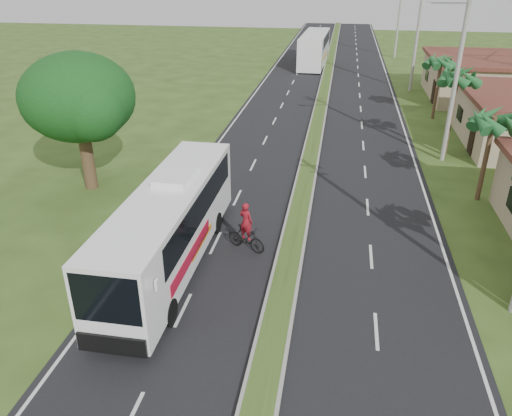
# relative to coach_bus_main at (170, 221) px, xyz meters

# --- Properties ---
(ground) EXTENTS (180.00, 180.00, 0.00)m
(ground) POSITION_rel_coach_bus_main_xyz_m (4.82, -2.95, -2.09)
(ground) COLOR #32471A
(ground) RESTS_ON ground
(road_asphalt) EXTENTS (14.00, 160.00, 0.02)m
(road_asphalt) POSITION_rel_coach_bus_main_xyz_m (4.82, 17.05, -2.08)
(road_asphalt) COLOR black
(road_asphalt) RESTS_ON ground
(median_strip) EXTENTS (1.20, 160.00, 0.18)m
(median_strip) POSITION_rel_coach_bus_main_xyz_m (4.82, 17.05, -1.98)
(median_strip) COLOR gray
(median_strip) RESTS_ON ground
(lane_edge_left) EXTENTS (0.12, 160.00, 0.01)m
(lane_edge_left) POSITION_rel_coach_bus_main_xyz_m (-1.88, 17.05, -2.09)
(lane_edge_left) COLOR silver
(lane_edge_left) RESTS_ON ground
(lane_edge_right) EXTENTS (0.12, 160.00, 0.01)m
(lane_edge_right) POSITION_rel_coach_bus_main_xyz_m (11.52, 17.05, -2.09)
(lane_edge_right) COLOR silver
(lane_edge_right) RESTS_ON ground
(shop_far) EXTENTS (8.60, 11.60, 3.82)m
(shop_far) POSITION_rel_coach_bus_main_xyz_m (18.82, 33.05, -0.16)
(shop_far) COLOR tan
(shop_far) RESTS_ON ground
(palm_verge_b) EXTENTS (2.40, 2.40, 5.05)m
(palm_verge_b) POSITION_rel_coach_bus_main_xyz_m (14.22, 9.05, 2.27)
(palm_verge_b) COLOR #473321
(palm_verge_b) RESTS_ON ground
(palm_verge_c) EXTENTS (2.40, 2.40, 5.85)m
(palm_verge_c) POSITION_rel_coach_bus_main_xyz_m (13.62, 16.05, 3.04)
(palm_verge_c) COLOR #473321
(palm_verge_c) RESTS_ON ground
(palm_verge_d) EXTENTS (2.40, 2.40, 5.25)m
(palm_verge_d) POSITION_rel_coach_bus_main_xyz_m (14.12, 25.05, 2.46)
(palm_verge_d) COLOR #473321
(palm_verge_d) RESTS_ON ground
(shade_tree) EXTENTS (6.30, 6.00, 7.54)m
(shade_tree) POSITION_rel_coach_bus_main_xyz_m (-7.30, 7.07, 2.94)
(shade_tree) COLOR #473321
(shade_tree) RESTS_ON ground
(utility_pole_b) EXTENTS (3.20, 0.28, 12.00)m
(utility_pole_b) POSITION_rel_coach_bus_main_xyz_m (13.29, 15.05, 4.17)
(utility_pole_b) COLOR gray
(utility_pole_b) RESTS_ON ground
(utility_pole_c) EXTENTS (1.60, 0.28, 11.00)m
(utility_pole_c) POSITION_rel_coach_bus_main_xyz_m (13.32, 35.05, 3.59)
(utility_pole_c) COLOR gray
(utility_pole_c) RESTS_ON ground
(utility_pole_d) EXTENTS (1.60, 0.28, 10.50)m
(utility_pole_d) POSITION_rel_coach_bus_main_xyz_m (13.32, 55.05, 3.34)
(utility_pole_d) COLOR gray
(utility_pole_d) RESTS_ON ground
(coach_bus_main) EXTENTS (2.55, 11.75, 3.79)m
(coach_bus_main) POSITION_rel_coach_bus_main_xyz_m (0.00, 0.00, 0.00)
(coach_bus_main) COLOR white
(coach_bus_main) RESTS_ON ground
(coach_bus_far) EXTENTS (3.19, 13.08, 3.79)m
(coach_bus_far) POSITION_rel_coach_bus_main_xyz_m (2.81, 47.95, 0.06)
(coach_bus_far) COLOR white
(coach_bus_far) RESTS_ON ground
(motorcyclist) EXTENTS (2.00, 1.31, 2.32)m
(motorcyclist) POSITION_rel_coach_bus_main_xyz_m (2.82, 1.72, -1.26)
(motorcyclist) COLOR black
(motorcyclist) RESTS_ON ground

